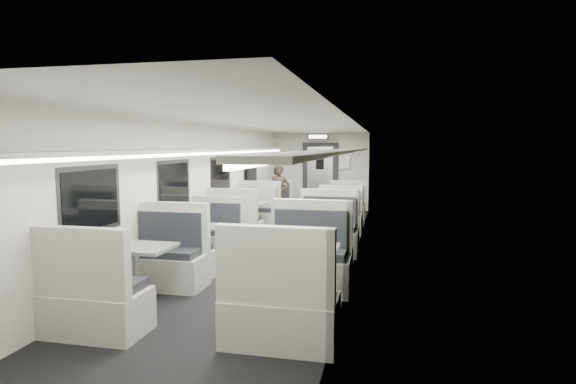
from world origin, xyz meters
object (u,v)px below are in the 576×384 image
at_px(booth_left_b, 247,219).
at_px(booth_left_c, 199,245).
at_px(booth_right_a, 345,210).
at_px(booth_right_d, 297,279).
at_px(booth_right_c, 322,243).
at_px(booth_left_a, 266,210).
at_px(booth_left_d, 136,276).
at_px(vestibule_door, 320,177).
at_px(booth_right_b, 336,223).
at_px(exit_sign, 318,137).
at_px(passenger, 279,194).

relative_size(booth_left_b, booth_left_c, 1.07).
relative_size(booth_right_a, booth_right_d, 0.84).
height_order(booth_left_c, booth_right_a, booth_left_c).
bearing_deg(booth_right_c, booth_left_a, 117.50).
height_order(booth_left_a, booth_left_b, booth_left_b).
bearing_deg(booth_left_d, booth_left_c, 90.00).
distance_m(booth_left_d, vestibule_door, 9.10).
bearing_deg(booth_right_c, booth_right_b, 90.00).
xyz_separation_m(booth_left_b, booth_right_d, (2.00, -4.36, 0.03)).
relative_size(booth_left_d, booth_right_a, 1.13).
relative_size(booth_left_a, booth_left_d, 0.89).
bearing_deg(booth_left_c, booth_left_a, 90.00).
distance_m(booth_left_c, booth_right_d, 2.63).
distance_m(booth_left_c, booth_right_a, 5.06).
xyz_separation_m(booth_left_b, exit_sign, (1.00, 3.96, 1.89)).
height_order(booth_right_c, vestibule_door, vestibule_door).
height_order(booth_left_b, booth_right_a, booth_left_b).
relative_size(booth_left_b, passenger, 1.42).
bearing_deg(booth_left_d, vestibule_door, 83.67).
relative_size(booth_right_b, vestibule_door, 0.97).
relative_size(booth_right_a, vestibule_door, 0.94).
height_order(booth_left_a, passenger, passenger).
height_order(booth_left_c, vestibule_door, vestibule_door).
bearing_deg(booth_left_c, booth_right_d, -40.37).
bearing_deg(booth_left_d, booth_left_a, 90.00).
xyz_separation_m(booth_right_b, booth_right_c, (0.00, -2.16, 0.03)).
distance_m(booth_right_c, vestibule_door, 6.73).
xyz_separation_m(booth_right_b, vestibule_door, (-1.00, 4.47, 0.67)).
bearing_deg(booth_left_d, exit_sign, 83.31).
distance_m(booth_left_d, booth_right_a, 6.86).
bearing_deg(booth_right_b, booth_right_c, -90.00).
relative_size(booth_left_b, booth_right_c, 0.97).
relative_size(booth_left_c, passenger, 1.33).
relative_size(booth_left_b, booth_left_d, 0.97).
bearing_deg(booth_left_c, exit_sign, 81.40).
bearing_deg(vestibule_door, booth_right_a, -67.85).
distance_m(booth_left_b, exit_sign, 4.50).
distance_m(booth_right_d, vestibule_door, 8.88).
xyz_separation_m(booth_right_a, exit_sign, (-1.00, 1.97, 1.93)).
height_order(booth_right_b, booth_right_c, booth_right_c).
height_order(booth_left_c, booth_left_d, booth_left_d).
distance_m(booth_left_c, exit_sign, 6.96).
bearing_deg(booth_right_c, booth_right_d, -90.00).
xyz_separation_m(vestibule_door, exit_sign, (0.00, -0.49, 1.24)).
relative_size(booth_left_d, vestibule_door, 1.06).
relative_size(booth_left_b, booth_right_a, 1.09).
height_order(booth_left_c, passenger, passenger).
relative_size(booth_right_b, booth_right_d, 0.87).
relative_size(booth_right_a, passenger, 1.30).
distance_m(booth_left_b, passenger, 1.84).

